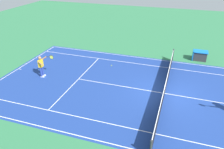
% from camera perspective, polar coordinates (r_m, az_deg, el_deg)
% --- Properties ---
extents(ground_plane, '(60.00, 60.00, 0.00)m').
position_cam_1_polar(ground_plane, '(15.43, 13.34, -4.74)').
color(ground_plane, '#2D7247').
extents(court_slab, '(24.20, 11.40, 0.00)m').
position_cam_1_polar(court_slab, '(15.43, 13.34, -4.74)').
color(court_slab, navy).
rests_on(court_slab, ground_plane).
extents(court_line_markings, '(23.85, 11.05, 0.01)m').
position_cam_1_polar(court_line_markings, '(15.42, 13.34, -4.73)').
color(court_line_markings, white).
rests_on(court_line_markings, ground_plane).
extents(tennis_net, '(0.10, 11.70, 1.08)m').
position_cam_1_polar(tennis_net, '(15.18, 13.54, -3.17)').
color(tennis_net, '#2D2D33').
rests_on(tennis_net, ground_plane).
extents(tennis_player_near, '(1.04, 0.78, 1.70)m').
position_cam_1_polar(tennis_player_near, '(17.56, -17.67, 2.24)').
color(tennis_player_near, navy).
rests_on(tennis_player_near, ground_plane).
extents(tennis_ball, '(0.07, 0.07, 0.07)m').
position_cam_1_polar(tennis_ball, '(18.82, -0.15, 2.33)').
color(tennis_ball, '#CCE01E').
rests_on(tennis_ball, ground_plane).
extents(equipment_cart_tarped, '(1.25, 0.84, 0.85)m').
position_cam_1_polar(equipment_cart_tarped, '(21.24, 21.55, 4.56)').
color(equipment_cart_tarped, '#2D2D33').
rests_on(equipment_cart_tarped, ground_plane).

